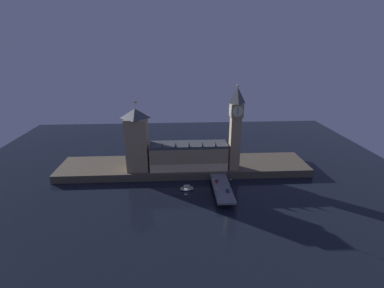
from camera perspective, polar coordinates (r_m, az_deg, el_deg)
ground_plane at (r=218.99m, az=-1.29°, el=-9.67°), size 400.00×400.00×0.00m
embankment at (r=252.26m, az=-1.61°, el=-4.65°), size 220.00×42.00×6.60m
parliament_hall at (r=238.59m, az=-0.70°, el=-2.40°), size 65.26×19.62×26.29m
clock_tower at (r=230.34m, az=8.93°, el=3.63°), size 10.39×10.50×71.52m
victoria_tower at (r=235.55m, az=-11.24°, el=0.92°), size 17.97×17.97×58.51m
bridge at (r=215.10m, az=6.17°, el=-9.09°), size 13.23×46.00×5.65m
car_northbound_lead at (r=220.88m, az=5.10°, el=-7.60°), size 1.92×4.03×1.45m
car_southbound_lead at (r=208.60m, az=7.30°, el=-9.46°), size 2.00×4.27×1.42m
pedestrian_near_rail at (r=206.42m, az=4.93°, el=-9.65°), size 0.38×0.38×1.57m
pedestrian_mid_walk at (r=212.96m, az=7.86°, el=-8.76°), size 0.38×0.38×1.75m
pedestrian_far_rail at (r=226.61m, az=4.12°, el=-6.74°), size 0.38×0.38×1.83m
street_lamp_near at (r=198.64m, az=5.12°, el=-9.72°), size 1.34×0.60×7.14m
street_lamp_mid at (r=213.54m, az=7.89°, el=-7.71°), size 1.34×0.60×6.57m
street_lamp_far at (r=224.46m, az=4.06°, el=-6.03°), size 1.34×0.60×7.11m
boat_upstream at (r=219.77m, az=-1.06°, el=-9.11°), size 10.71×4.91×4.05m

